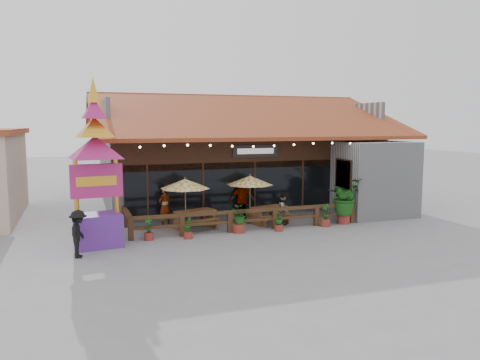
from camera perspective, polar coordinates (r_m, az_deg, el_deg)
name	(u,v)px	position (r m, az deg, el deg)	size (l,w,h in m)	color
ground	(280,226)	(20.75, 4.94, -5.56)	(100.00, 100.00, 0.00)	gray
restaurant_building	(237,164)	(26.61, -0.34, 2.01)	(15.50, 14.73, 6.09)	#B0B1B5
patio_railing	(234,216)	(19.57, -0.77, -4.45)	(10.00, 2.60, 0.92)	#462E19
umbrella_left	(185,184)	(19.70, -6.70, -0.48)	(2.73, 2.73, 2.24)	brown
umbrella_right	(250,180)	(20.88, 1.23, -0.06)	(2.62, 2.62, 2.22)	brown
picnic_table_left	(195,216)	(20.01, -5.51, -4.44)	(1.99, 1.83, 0.81)	brown
picnic_table_right	(269,212)	(21.06, 3.50, -3.92)	(1.92, 1.78, 0.77)	brown
thai_sign_tower	(95,152)	(17.47, -17.22, 3.31)	(2.70, 2.70, 6.56)	#5D2792
tropical_plant	(344,198)	(21.41, 12.59, -2.11)	(1.87, 1.77, 2.06)	maroon
diner_a	(165,207)	(20.42, -9.16, -3.24)	(0.66, 0.43, 1.80)	#341D10
diner_b	(284,210)	(20.58, 5.38, -3.63)	(0.70, 0.54, 1.44)	#341D10
diner_c	(242,200)	(21.66, 0.25, -2.46)	(1.11, 0.46, 1.89)	#341D10
pedestrian	(78,234)	(16.58, -19.09, -6.23)	(1.04, 0.60, 1.61)	black
planter_a	(149,231)	(18.43, -11.07, -6.08)	(0.36, 0.36, 0.88)	maroon
planter_b	(188,229)	(18.40, -6.35, -5.98)	(0.34, 0.38, 0.84)	maroon
planter_c	(239,218)	(19.21, -0.15, -4.61)	(0.90, 0.90, 1.12)	maroon
planter_d	(279,221)	(19.61, 4.76, -5.05)	(0.44, 0.44, 0.86)	maroon
planter_e	(325,217)	(20.77, 10.38, -4.45)	(0.41, 0.43, 1.00)	maroon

